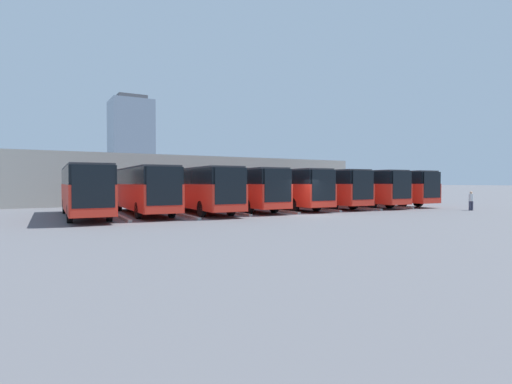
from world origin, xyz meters
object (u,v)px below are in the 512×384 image
(bus_1, at_px, (351,187))
(bus_6, at_px, (143,188))
(bus_7, at_px, (84,189))
(bus_5, at_px, (198,188))
(bus_4, at_px, (240,188))
(bus_0, at_px, (380,187))
(pedestrian, at_px, (471,200))
(bus_3, at_px, (280,187))
(bus_2, at_px, (316,187))

(bus_1, relative_size, bus_6, 1.00)
(bus_1, relative_size, bus_7, 1.00)
(bus_5, distance_m, bus_7, 7.95)
(bus_4, bearing_deg, bus_5, 12.74)
(bus_4, bearing_deg, bus_7, 5.44)
(bus_0, height_order, pedestrian, bus_0)
(bus_0, bearing_deg, pedestrian, 95.30)
(bus_1, bearing_deg, bus_6, 1.19)
(bus_1, height_order, pedestrian, bus_1)
(bus_3, relative_size, bus_6, 1.00)
(bus_2, relative_size, bus_6, 1.00)
(pedestrian, bearing_deg, bus_3, -14.77)
(bus_5, xyz_separation_m, pedestrian, (-20.35, 8.94, -1.02))
(bus_3, xyz_separation_m, pedestrian, (-12.40, 9.60, -1.02))
(pedestrian, bearing_deg, bus_7, 5.29)
(bus_2, bearing_deg, bus_1, 176.40)
(pedestrian, bearing_deg, bus_5, -0.72)
(bus_7, bearing_deg, bus_6, -168.99)
(bus_1, bearing_deg, bus_4, 0.23)
(bus_7, distance_m, pedestrian, 29.72)
(bus_4, height_order, bus_6, same)
(bus_1, distance_m, bus_2, 4.00)
(bus_5, relative_size, bus_6, 1.00)
(pedestrian, bearing_deg, bus_0, -64.11)
(bus_0, height_order, bus_4, same)
(bus_2, distance_m, bus_5, 11.95)
(bus_1, bearing_deg, bus_7, 2.84)
(bus_6, bearing_deg, bus_0, -178.36)
(bus_6, bearing_deg, bus_2, -177.61)
(bus_6, bearing_deg, pedestrian, 160.80)
(bus_3, relative_size, bus_5, 1.00)
(bus_0, distance_m, bus_1, 3.98)
(bus_0, height_order, bus_7, same)
(bus_0, distance_m, bus_7, 27.83)
(bus_3, distance_m, pedestrian, 15.71)
(bus_3, height_order, pedestrian, bus_3)
(bus_5, xyz_separation_m, bus_7, (7.95, -0.09, 0.00))
(bus_4, bearing_deg, bus_3, -178.48)
(bus_7, height_order, pedestrian, bus_7)
(bus_1, distance_m, bus_4, 11.93)
(bus_6, bearing_deg, bus_3, -177.74)
(bus_2, xyz_separation_m, bus_3, (3.98, 0.03, 0.00))
(bus_1, bearing_deg, bus_5, 3.38)
(bus_3, bearing_deg, bus_6, 2.26)
(bus_6, distance_m, bus_7, 4.02)
(bus_4, distance_m, bus_7, 11.94)
(bus_7, bearing_deg, bus_2, -175.87)
(bus_5, distance_m, pedestrian, 22.25)
(bus_3, bearing_deg, bus_0, -178.99)
(bus_2, relative_size, bus_7, 1.00)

